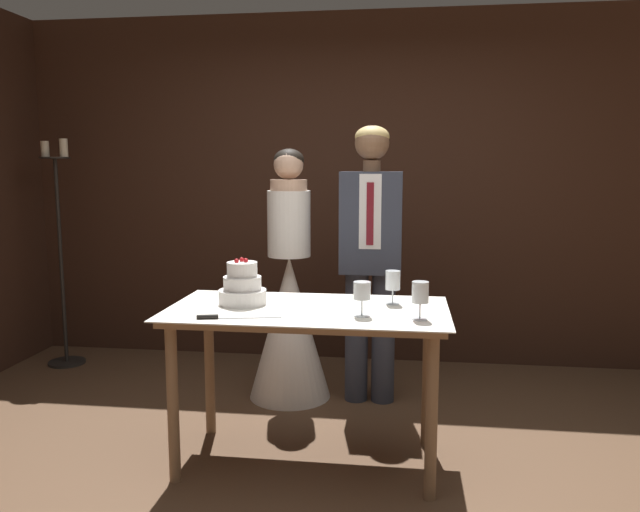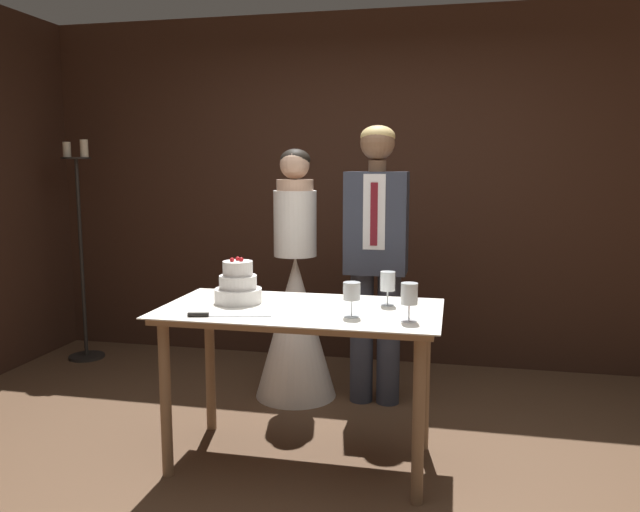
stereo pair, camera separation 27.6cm
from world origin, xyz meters
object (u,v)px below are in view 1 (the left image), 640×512
Objects in this scene: wine_glass_middle at (420,294)px; tiered_cake at (242,287)px; candle_stand at (61,262)px; cake_knife at (222,317)px; cake_table at (308,328)px; wine_glass_near at (362,292)px; wine_glass_far at (393,282)px; bride at (290,309)px; groom at (371,249)px.

tiered_cake is at bearing 166.51° from wine_glass_middle.
cake_knife is at bearing -43.01° from candle_stand.
cake_table is 8.44× the size of wine_glass_near.
wine_glass_far reaches higher than cake_knife.
candle_stand is (-1.87, 0.45, 0.21)m from bride.
bride reaches higher than tiered_cake.
bride reaches higher than cake_knife.
tiered_cake reaches higher than wine_glass_far.
cake_table is 2.54m from candle_stand.
wine_glass_middle reaches higher than wine_glass_far.
tiered_cake is 0.14× the size of groom.
cake_knife is at bearing -173.26° from wine_glass_middle.
wine_glass_near is 2.85m from candle_stand.
wine_glass_near is (0.28, -0.13, 0.22)m from cake_table.
cake_knife is at bearing -117.72° from groom.
tiered_cake is 0.34m from cake_knife.
wine_glass_far is 0.11× the size of bride.
wine_glass_middle reaches higher than cake_table.
bride reaches higher than wine_glass_middle.
tiered_cake is at bearing -172.60° from wine_glass_far.
wine_glass_middle is 0.34m from wine_glass_far.
wine_glass_near is at bearing -116.07° from wine_glass_far.
candle_stand reaches higher than cake_knife.
groom is at bearing -0.03° from bride.
wine_glass_near is (0.63, -0.19, 0.03)m from tiered_cake.
candle_stand is at bearing 169.27° from groom.
groom is (0.53, -0.00, 0.41)m from bride.
cake_table is 5.71× the size of tiered_cake.
cake_table is 0.86× the size of bride.
tiered_cake is at bearing -36.64° from candle_stand.
candle_stand reaches higher than cake_table.
candle_stand is (-1.77, 1.65, -0.03)m from cake_knife.
wine_glass_far is at bearing 15.94° from cake_knife.
candle_stand is at bearing 143.36° from tiered_cake.
cake_knife is (-0.36, -0.27, 0.11)m from cake_table.
cake_knife is at bearing -167.73° from wine_glass_near.
wine_glass_near reaches higher than cake_table.
wine_glass_middle is at bearing -6.66° from wine_glass_near.
cake_table is 0.62m from wine_glass_middle.
wine_glass_near is at bearing 173.34° from wine_glass_middle.
wine_glass_middle is (0.91, -0.22, 0.03)m from tiered_cake.
candle_stand is (-2.13, 1.38, 0.08)m from cake_table.
wine_glass_middle is 1.13m from groom.
bride is (0.08, 0.87, -0.31)m from tiered_cake.
groom is at bearing 104.90° from wine_glass_middle.
wine_glass_middle is 1.03× the size of wine_glass_far.
groom reaches higher than tiered_cake.
cake_table is 0.81× the size of candle_stand.
groom is 1.03× the size of candle_stand.
tiered_cake is at bearing 171.72° from cake_table.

